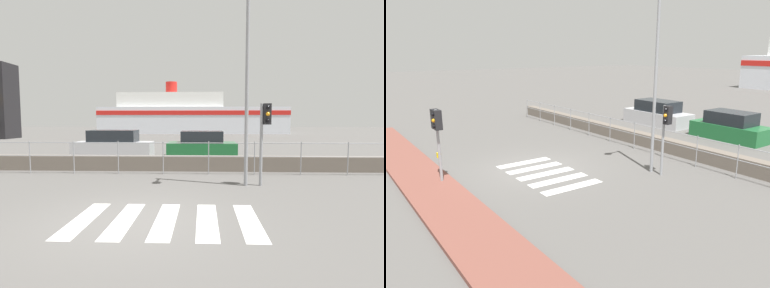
# 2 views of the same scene
# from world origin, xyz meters

# --- Properties ---
(ground_plane) EXTENTS (160.00, 160.00, 0.00)m
(ground_plane) POSITION_xyz_m (0.00, 0.00, 0.00)
(ground_plane) COLOR #565451
(sidewalk_brick) EXTENTS (24.00, 1.80, 0.12)m
(sidewalk_brick) POSITION_xyz_m (0.00, -4.10, 0.06)
(sidewalk_brick) COLOR brown
(sidewalk_brick) RESTS_ON ground_plane
(crosswalk) EXTENTS (4.05, 2.40, 0.01)m
(crosswalk) POSITION_xyz_m (0.78, 0.00, 0.00)
(crosswalk) COLOR silver
(crosswalk) RESTS_ON ground_plane
(seawall) EXTENTS (24.14, 0.55, 0.62)m
(seawall) POSITION_xyz_m (0.00, 6.35, 0.31)
(seawall) COLOR #6B6056
(seawall) RESTS_ON ground_plane
(harbor_fence) EXTENTS (21.76, 0.04, 1.32)m
(harbor_fence) POSITION_xyz_m (-0.00, 5.48, 0.86)
(harbor_fence) COLOR gray
(harbor_fence) RESTS_ON ground_plane
(traffic_light_near) EXTENTS (0.58, 0.41, 2.69)m
(traffic_light_near) POSITION_xyz_m (-0.45, -3.61, 2.10)
(traffic_light_near) COLOR gray
(traffic_light_near) RESTS_ON ground_plane
(traffic_light_far) EXTENTS (0.34, 0.32, 2.70)m
(traffic_light_far) POSITION_xyz_m (3.60, 3.52, 1.98)
(traffic_light_far) COLOR gray
(traffic_light_far) RESTS_ON ground_plane
(streetlamp) EXTENTS (0.32, 0.94, 6.72)m
(streetlamp) POSITION_xyz_m (3.00, 3.36, 4.09)
(streetlamp) COLOR gray
(streetlamp) RESTS_ON ground_plane
(parked_car_silver) EXTENTS (4.55, 1.76, 1.55)m
(parked_car_silver) POSITION_xyz_m (-3.69, 11.11, 0.66)
(parked_car_silver) COLOR #BCBCC1
(parked_car_silver) RESTS_ON ground_plane
(parked_car_green) EXTENTS (4.00, 1.77, 1.51)m
(parked_car_green) POSITION_xyz_m (1.53, 11.11, 0.64)
(parked_car_green) COLOR #1E6633
(parked_car_green) RESTS_ON ground_plane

